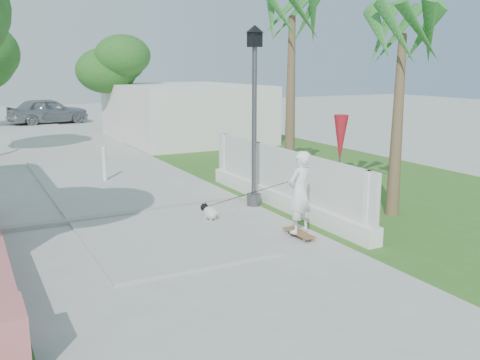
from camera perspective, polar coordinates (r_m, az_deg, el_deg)
ground at (r=7.81m, az=2.45°, el=-14.46°), size 90.00×90.00×0.00m
path_strip at (r=26.50m, az=-19.72°, el=3.91°), size 3.20×36.00×0.06m
curb at (r=13.00m, az=-10.88°, el=-3.45°), size 6.50×0.25×0.10m
grass_right at (r=17.88m, az=9.11°, el=0.72°), size 8.00×20.00×0.01m
lattice_fence at (r=13.36m, az=4.40°, el=-0.67°), size 0.35×7.00×1.50m
building_right at (r=25.94m, az=-5.97°, el=7.22°), size 6.00×8.00×2.60m
street_lamp at (r=13.24m, az=1.54°, el=7.50°), size 0.44×0.44×4.44m
bollard at (r=16.72m, az=-14.28°, el=1.72°), size 0.14×0.14×1.09m
patio_umbrella at (r=13.54m, az=10.66°, el=4.25°), size 0.36×0.36×2.30m
tree_path_right at (r=26.88m, az=-13.31°, el=11.82°), size 3.00×3.00×4.79m
palm_far at (r=14.97m, az=5.57°, el=15.87°), size 1.80×1.80×5.30m
palm_near at (r=12.84m, az=16.92°, el=13.67°), size 1.80×1.80×4.70m
skateboarder at (r=11.42m, az=1.66°, el=-1.58°), size 1.53×2.54×1.81m
dog at (r=12.20m, az=-3.32°, el=-3.43°), size 0.37×0.60×0.42m
parked_car at (r=34.70m, az=-19.79°, el=6.96°), size 4.94×2.79×1.59m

